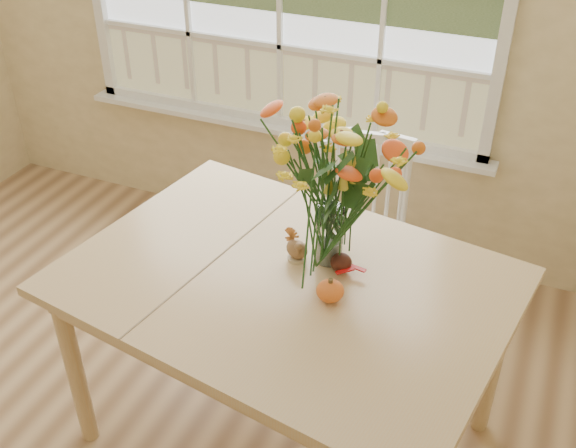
% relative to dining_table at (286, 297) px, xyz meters
% --- Properties ---
extents(wall_back, '(4.00, 0.02, 2.70)m').
position_rel_dining_table_xyz_m(wall_back, '(-0.65, 1.46, 0.61)').
color(wall_back, '#CFB984').
rests_on(wall_back, floor).
extents(dining_table, '(1.72, 1.35, 0.84)m').
position_rel_dining_table_xyz_m(dining_table, '(0.00, 0.00, 0.00)').
color(dining_table, tan).
rests_on(dining_table, floor).
extents(windsor_chair, '(0.52, 0.50, 0.98)m').
position_rel_dining_table_xyz_m(windsor_chair, '(0.02, 0.82, -0.20)').
color(windsor_chair, white).
rests_on(windsor_chair, floor).
extents(flower_vase, '(0.48, 0.48, 0.57)m').
position_rel_dining_table_xyz_m(flower_vase, '(0.11, 0.16, 0.43)').
color(flower_vase, white).
rests_on(flower_vase, dining_table).
extents(pumpkin, '(0.10, 0.10, 0.08)m').
position_rel_dining_table_xyz_m(pumpkin, '(0.19, -0.06, 0.13)').
color(pumpkin, '#D95B19').
rests_on(pumpkin, dining_table).
extents(turkey_figurine, '(0.11, 0.09, 0.11)m').
position_rel_dining_table_xyz_m(turkey_figurine, '(-0.01, 0.12, 0.14)').
color(turkey_figurine, '#CCB78C').
rests_on(turkey_figurine, dining_table).
extents(dark_gourd, '(0.13, 0.08, 0.07)m').
position_rel_dining_table_xyz_m(dark_gourd, '(0.17, 0.11, 0.13)').
color(dark_gourd, '#38160F').
rests_on(dark_gourd, dining_table).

